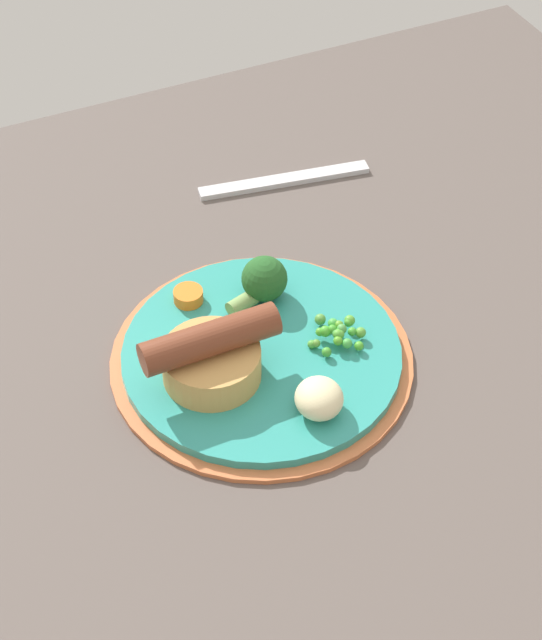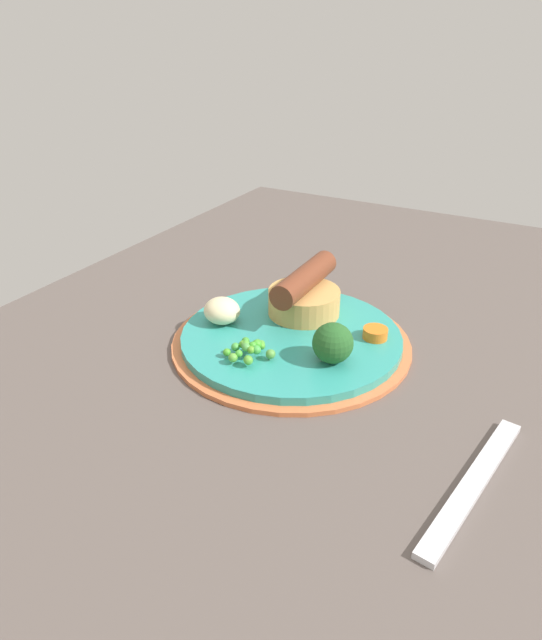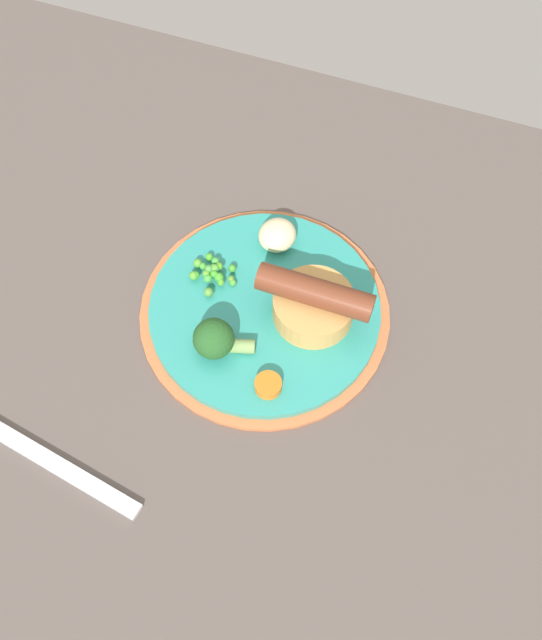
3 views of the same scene
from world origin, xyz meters
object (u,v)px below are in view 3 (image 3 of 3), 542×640
(pea_pile, at_px, (212,273))
(fork, at_px, (59,466))
(sausage_pudding, at_px, (314,302))
(dinner_plate, at_px, (265,311))
(broccoli_floret_near, at_px, (216,339))
(potato_chunk_1, at_px, (277,235))
(carrot_slice_3, at_px, (268,385))

(pea_pile, distance_m, fork, 0.25)
(sausage_pudding, relative_size, pea_pile, 2.27)
(pea_pile, bearing_deg, fork, -104.29)
(dinner_plate, xyz_separation_m, broccoli_floret_near, (-0.03, -0.06, 0.03))
(sausage_pudding, height_order, potato_chunk_1, sausage_pudding)
(sausage_pudding, xyz_separation_m, fork, (-0.17, -0.23, -0.04))
(dinner_plate, bearing_deg, potato_chunk_1, 100.56)
(sausage_pudding, relative_size, fork, 0.65)
(sausage_pudding, relative_size, broccoli_floret_near, 1.91)
(sausage_pudding, relative_size, potato_chunk_1, 2.77)
(potato_chunk_1, height_order, carrot_slice_3, potato_chunk_1)
(dinner_plate, relative_size, fork, 1.46)
(broccoli_floret_near, distance_m, carrot_slice_3, 0.07)
(sausage_pudding, relative_size, carrot_slice_3, 4.36)
(pea_pile, relative_size, broccoli_floret_near, 0.84)
(broccoli_floret_near, relative_size, potato_chunk_1, 1.45)
(carrot_slice_3, bearing_deg, sausage_pudding, 80.82)
(pea_pile, height_order, potato_chunk_1, potato_chunk_1)
(broccoli_floret_near, height_order, potato_chunk_1, broccoli_floret_near)
(pea_pile, xyz_separation_m, carrot_slice_3, (0.10, -0.10, -0.00))
(sausage_pudding, height_order, broccoli_floret_near, sausage_pudding)
(potato_chunk_1, bearing_deg, broccoli_floret_near, -95.53)
(dinner_plate, relative_size, carrot_slice_3, 9.80)
(sausage_pudding, bearing_deg, pea_pile, 176.49)
(sausage_pudding, distance_m, carrot_slice_3, 0.10)
(dinner_plate, distance_m, broccoli_floret_near, 0.07)
(dinner_plate, distance_m, potato_chunk_1, 0.08)
(potato_chunk_1, relative_size, carrot_slice_3, 1.58)
(broccoli_floret_near, bearing_deg, sausage_pudding, -154.88)
(sausage_pudding, xyz_separation_m, pea_pile, (-0.11, 0.01, -0.01))
(fork, bearing_deg, broccoli_floret_near, 68.23)
(potato_chunk_1, bearing_deg, carrot_slice_3, -73.25)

